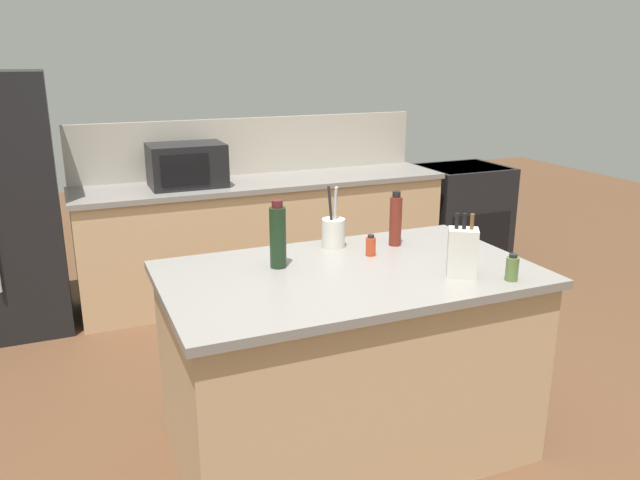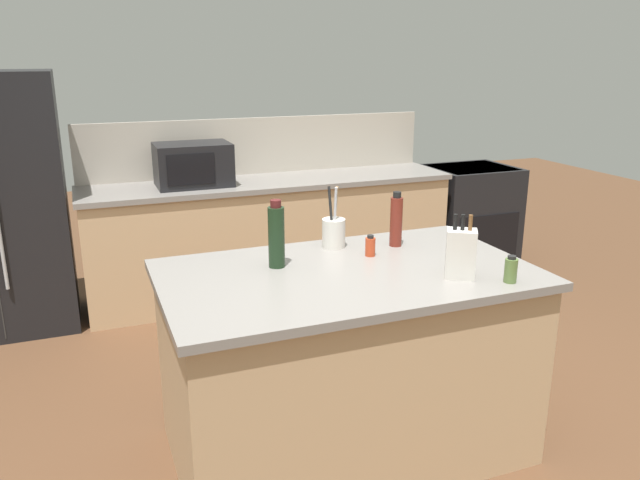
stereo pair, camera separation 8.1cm
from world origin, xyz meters
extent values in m
plane|color=brown|center=(0.00, 0.00, 0.00)|extent=(14.00, 14.00, 0.00)
cube|color=tan|center=(0.30, 2.20, 0.45)|extent=(2.91, 0.62, 0.90)
cube|color=gray|center=(0.30, 2.20, 0.92)|extent=(2.95, 0.66, 0.04)
cube|color=#B2A899|center=(0.30, 2.52, 1.17)|extent=(2.91, 0.03, 0.46)
cube|color=tan|center=(0.00, 0.00, 0.45)|extent=(1.66, 0.96, 0.90)
cube|color=gray|center=(0.00, 0.00, 0.92)|extent=(1.72, 1.02, 0.04)
cube|color=black|center=(2.19, 2.20, 0.46)|extent=(0.76, 0.64, 0.92)
cube|color=black|center=(2.19, 1.88, 0.35)|extent=(0.61, 0.01, 0.41)
cube|color=black|center=(2.19, 2.20, 0.91)|extent=(0.68, 0.58, 0.02)
cube|color=black|center=(-0.30, 2.20, 1.10)|extent=(0.56, 0.38, 0.32)
cube|color=black|center=(-0.35, 2.01, 1.10)|extent=(0.34, 0.01, 0.22)
cube|color=beige|center=(0.43, -0.26, 1.05)|extent=(0.16, 0.15, 0.22)
cylinder|color=black|center=(0.40, -0.25, 1.20)|extent=(0.02, 0.02, 0.07)
cylinder|color=black|center=(0.43, -0.26, 1.20)|extent=(0.02, 0.02, 0.07)
cylinder|color=brown|center=(0.46, -0.28, 1.20)|extent=(0.02, 0.02, 0.07)
cylinder|color=beige|center=(0.08, 0.36, 1.02)|extent=(0.12, 0.12, 0.15)
cylinder|color=olive|center=(0.09, 0.37, 1.17)|extent=(0.01, 0.05, 0.18)
cylinder|color=black|center=(0.06, 0.36, 1.17)|extent=(0.01, 0.05, 0.18)
cylinder|color=#B2B2B7|center=(0.08, 0.34, 1.17)|extent=(0.01, 0.03, 0.18)
cylinder|color=black|center=(-0.29, 0.17, 1.08)|extent=(0.08, 0.08, 0.29)
cylinder|color=#4C1919|center=(-0.29, 0.17, 1.24)|extent=(0.05, 0.05, 0.03)
cylinder|color=#B73D1E|center=(0.19, 0.16, 0.99)|extent=(0.05, 0.05, 0.09)
cylinder|color=black|center=(0.19, 0.16, 1.04)|extent=(0.03, 0.03, 0.02)
cylinder|color=maroon|center=(0.39, 0.27, 1.07)|extent=(0.06, 0.06, 0.26)
cylinder|color=black|center=(0.39, 0.27, 1.21)|extent=(0.04, 0.04, 0.03)
cylinder|color=#567038|center=(0.60, -0.40, 0.99)|extent=(0.06, 0.06, 0.11)
cylinder|color=black|center=(0.60, -0.40, 1.05)|extent=(0.04, 0.04, 0.02)
camera|label=1|loc=(-1.18, -2.46, 1.90)|focal=35.00mm
camera|label=2|loc=(-1.11, -2.49, 1.90)|focal=35.00mm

